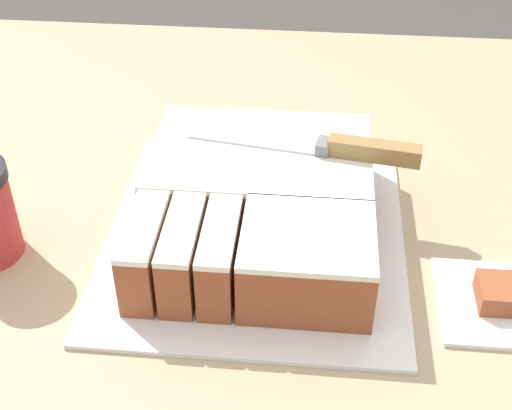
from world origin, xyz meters
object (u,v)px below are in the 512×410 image
object	(u,v)px
cake_board	(256,233)
brownie	(501,293)
knife	(349,149)
cake	(258,204)

from	to	relation	value
cake_board	brownie	size ratio (longest dim) A/B	7.97
cake_board	knife	world-z (taller)	knife
cake	knife	bearing A→B (deg)	27.36
cake	cake_board	bearing A→B (deg)	-130.40
cake_board	brownie	xyz separation A→B (m)	(0.27, -0.09, 0.02)
cake	knife	size ratio (longest dim) A/B	1.10
cake_board	cake	distance (m)	0.04
brownie	cake	bearing A→B (deg)	160.25
knife	brownie	bearing A→B (deg)	147.20
cake	brownie	size ratio (longest dim) A/B	6.24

